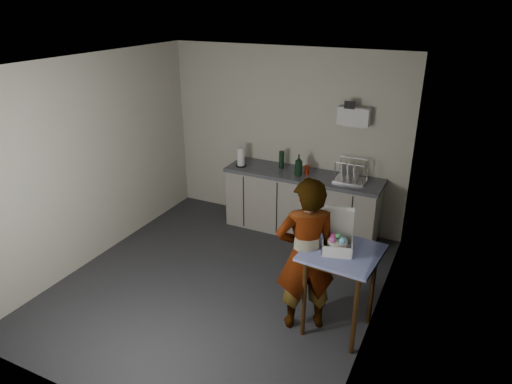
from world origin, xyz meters
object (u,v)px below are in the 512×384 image
at_px(kitchen_counter, 302,205).
at_px(paper_towel, 241,157).
at_px(standing_man, 306,256).
at_px(side_table, 341,262).
at_px(soap_bottle, 299,165).
at_px(dish_rack, 350,176).
at_px(bakery_box, 337,242).
at_px(dark_bottle, 282,160).
at_px(soda_can, 307,170).

relative_size(kitchen_counter, paper_towel, 8.00).
bearing_deg(paper_towel, standing_man, -47.67).
bearing_deg(standing_man, kitchen_counter, -99.75).
xyz_separation_m(side_table, soap_bottle, (-1.14, 1.78, 0.25)).
xyz_separation_m(kitchen_counter, dish_rack, (0.67, 0.02, 0.55)).
height_order(kitchen_counter, paper_towel, paper_towel).
distance_m(kitchen_counter, standing_man, 2.14).
bearing_deg(soap_bottle, bakery_box, -58.69).
xyz_separation_m(kitchen_counter, soap_bottle, (-0.04, -0.10, 0.63)).
bearing_deg(dark_bottle, soap_bottle, -27.40).
xyz_separation_m(soap_bottle, soda_can, (0.09, 0.10, -0.08)).
bearing_deg(kitchen_counter, bakery_box, -60.86).
bearing_deg(soap_bottle, dish_rack, 9.42).
bearing_deg(dish_rack, dark_bottle, 177.08).
relative_size(kitchen_counter, soda_can, 16.86).
height_order(dish_rack, bakery_box, bakery_box).
distance_m(soap_bottle, dark_bottle, 0.37).
bearing_deg(bakery_box, kitchen_counter, 104.03).
bearing_deg(dark_bottle, paper_towel, -162.94).
bearing_deg(kitchen_counter, dish_rack, 1.65).
distance_m(paper_towel, dish_rack, 1.61).
distance_m(standing_man, soda_can, 2.08).
relative_size(side_table, dish_rack, 2.23).
bearing_deg(side_table, kitchen_counter, 125.20).
bearing_deg(dish_rack, bakery_box, -78.78).
bearing_deg(standing_man, soap_bottle, -97.82).
relative_size(soap_bottle, paper_towel, 1.07).
relative_size(dark_bottle, dish_rack, 0.62).
distance_m(dish_rack, bakery_box, 1.92).
xyz_separation_m(standing_man, bakery_box, (0.28, 0.09, 0.19)).
distance_m(side_table, soda_can, 2.15).
bearing_deg(paper_towel, side_table, -41.04).
bearing_deg(standing_man, side_table, 163.09).
bearing_deg(bakery_box, standing_man, -177.60).
height_order(dark_bottle, bakery_box, bakery_box).
distance_m(standing_man, bakery_box, 0.35).
bearing_deg(soda_can, paper_towel, -174.09).
bearing_deg(soda_can, soap_bottle, -133.25).
xyz_separation_m(dark_bottle, dish_rack, (1.03, -0.05, -0.06)).
bearing_deg(soap_bottle, kitchen_counter, 70.07).
distance_m(side_table, bakery_box, 0.22).
xyz_separation_m(side_table, dark_bottle, (-1.46, 1.94, 0.23)).
xyz_separation_m(standing_man, soap_bottle, (-0.79, 1.86, 0.23)).
height_order(paper_towel, dish_rack, dish_rack).
height_order(side_table, soap_bottle, soap_bottle).
bearing_deg(bakery_box, soda_can, 102.74).
relative_size(side_table, dark_bottle, 3.61).
relative_size(side_table, standing_man, 0.56).
bearing_deg(paper_towel, kitchen_counter, 6.34).
height_order(soap_bottle, bakery_box, bakery_box).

